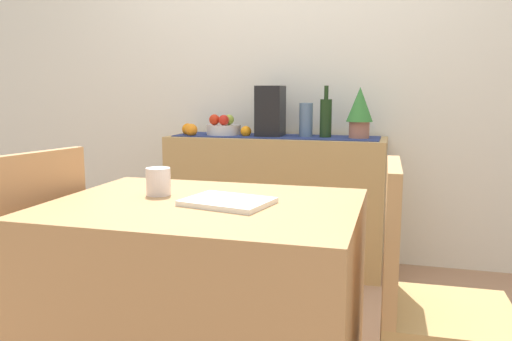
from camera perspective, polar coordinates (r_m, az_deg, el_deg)
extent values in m
cube|color=#A1765B|center=(2.56, -2.23, -17.26)|extent=(6.40, 6.40, 0.02)
cube|color=silver|center=(3.45, 3.78, 12.72)|extent=(6.40, 0.06, 2.70)
cube|color=tan|center=(3.27, 2.16, -3.51)|extent=(1.36, 0.42, 0.83)
cube|color=navy|center=(3.21, 2.20, 3.83)|extent=(1.27, 0.32, 0.01)
cylinder|color=silver|center=(3.30, -3.62, 4.57)|extent=(0.22, 0.22, 0.06)
sphere|color=#8DA739|center=(3.30, -3.03, 5.69)|extent=(0.06, 0.06, 0.06)
sphere|color=red|center=(3.24, -3.61, 5.63)|extent=(0.07, 0.07, 0.07)
sphere|color=red|center=(3.28, -4.66, 5.68)|extent=(0.07, 0.07, 0.07)
cylinder|color=#1B3215|center=(3.14, 7.79, 5.74)|extent=(0.07, 0.07, 0.23)
cylinder|color=#1B3215|center=(3.14, 7.85, 8.62)|extent=(0.03, 0.03, 0.08)
cube|color=black|center=(3.21, 1.61, 6.61)|extent=(0.16, 0.18, 0.32)
cylinder|color=slate|center=(3.16, 5.59, 5.58)|extent=(0.08, 0.08, 0.21)
cylinder|color=#A76650|center=(3.12, 11.42, 4.42)|extent=(0.12, 0.12, 0.10)
cone|color=#347635|center=(3.12, 11.51, 7.24)|extent=(0.16, 0.16, 0.20)
sphere|color=orange|center=(3.27, -7.24, 4.51)|extent=(0.08, 0.08, 0.08)
sphere|color=orange|center=(3.21, -1.14, 4.39)|extent=(0.07, 0.07, 0.07)
sphere|color=orange|center=(3.36, -7.61, 4.59)|extent=(0.08, 0.08, 0.08)
cube|color=tan|center=(1.88, -5.64, -14.64)|extent=(1.05, 0.79, 0.74)
cube|color=white|center=(1.73, -3.18, -3.50)|extent=(0.32, 0.26, 0.02)
cylinder|color=silver|center=(1.91, -10.84, -1.21)|extent=(0.09, 0.09, 0.10)
cube|color=tan|center=(2.33, -25.01, -14.52)|extent=(0.48, 0.48, 0.45)
cube|color=tan|center=(2.06, -22.84, -4.29)|extent=(0.13, 0.40, 0.45)
cube|color=tan|center=(1.66, 14.86, -6.96)|extent=(0.05, 0.40, 0.45)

